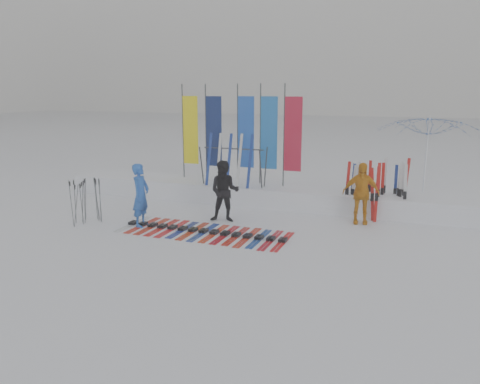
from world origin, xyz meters
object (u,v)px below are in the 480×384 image
at_px(tent_canopy, 427,161).
at_px(ski_row, 204,231).
at_px(person_yellow, 361,193).
at_px(person_blue, 141,195).
at_px(person_black, 225,191).
at_px(ski_rack, 233,161).

xyz_separation_m(tent_canopy, ski_row, (-5.27, -4.97, -1.42)).
height_order(person_yellow, tent_canopy, tent_canopy).
bearing_deg(person_blue, person_yellow, -71.04).
bearing_deg(tent_canopy, person_yellow, -121.80).
height_order(person_blue, ski_row, person_blue).
distance_m(person_black, person_yellow, 3.72).
height_order(tent_canopy, ski_row, tent_canopy).
bearing_deg(ski_rack, person_blue, -112.35).
bearing_deg(person_black, person_blue, -162.06).
relative_size(person_black, ski_rack, 0.84).
height_order(person_black, person_yellow, person_black).
distance_m(tent_canopy, ski_rack, 5.99).
bearing_deg(person_yellow, ski_row, -158.47).
height_order(ski_row, ski_rack, ski_rack).
xyz_separation_m(person_yellow, ski_rack, (-4.09, 0.89, 0.54)).
relative_size(tent_canopy, ski_row, 0.74).
distance_m(person_black, ski_row, 1.44).
height_order(tent_canopy, ski_rack, tent_canopy).
bearing_deg(ski_row, person_yellow, 32.78).
relative_size(person_blue, ski_rack, 0.83).
distance_m(person_black, ski_rack, 2.19).
bearing_deg(person_black, ski_rack, 90.25).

